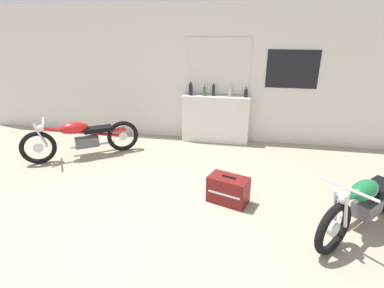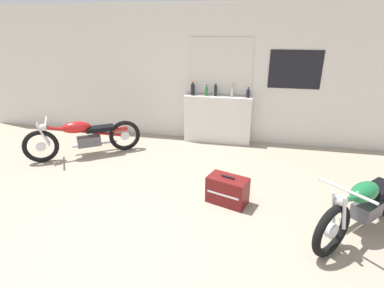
# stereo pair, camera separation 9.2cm
# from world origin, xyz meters

# --- Properties ---
(ground_plane) EXTENTS (24.00, 24.00, 0.00)m
(ground_plane) POSITION_xyz_m (0.00, 0.00, 0.00)
(ground_plane) COLOR gray
(wall_back) EXTENTS (10.00, 0.07, 2.80)m
(wall_back) POSITION_xyz_m (0.02, 3.57, 1.40)
(wall_back) COLOR silver
(wall_back) RESTS_ON ground_plane
(sill_counter) EXTENTS (1.41, 0.28, 1.00)m
(sill_counter) POSITION_xyz_m (0.76, 3.39, 0.50)
(sill_counter) COLOR silver
(sill_counter) RESTS_ON ground_plane
(bottle_leftmost) EXTENTS (0.08, 0.08, 0.31)m
(bottle_leftmost) POSITION_xyz_m (0.23, 3.37, 1.14)
(bottle_leftmost) COLOR black
(bottle_leftmost) RESTS_ON sill_counter
(bottle_left_center) EXTENTS (0.06, 0.06, 0.24)m
(bottle_left_center) POSITION_xyz_m (0.52, 3.37, 1.11)
(bottle_left_center) COLOR #23662D
(bottle_left_center) RESTS_ON sill_counter
(bottle_center) EXTENTS (0.06, 0.06, 0.30)m
(bottle_center) POSITION_xyz_m (0.70, 3.39, 1.13)
(bottle_center) COLOR black
(bottle_center) RESTS_ON sill_counter
(bottle_right_center) EXTENTS (0.07, 0.07, 0.27)m
(bottle_right_center) POSITION_xyz_m (1.04, 3.41, 1.12)
(bottle_right_center) COLOR #B7B2A8
(bottle_right_center) RESTS_ON sill_counter
(bottle_rightmost) EXTENTS (0.07, 0.07, 0.21)m
(bottle_rightmost) POSITION_xyz_m (1.37, 3.38, 1.09)
(bottle_rightmost) COLOR black
(bottle_rightmost) RESTS_ON sill_counter
(motorcycle_green) EXTENTS (1.42, 1.49, 0.78)m
(motorcycle_green) POSITION_xyz_m (2.88, 0.67, 0.39)
(motorcycle_green) COLOR black
(motorcycle_green) RESTS_ON ground_plane
(motorcycle_red) EXTENTS (1.81, 1.28, 0.78)m
(motorcycle_red) POSITION_xyz_m (-1.61, 2.09, 0.39)
(motorcycle_red) COLOR black
(motorcycle_red) RESTS_ON ground_plane
(hard_case_darkred) EXTENTS (0.62, 0.47, 0.42)m
(hard_case_darkred) POSITION_xyz_m (1.23, 1.00, 0.20)
(hard_case_darkred) COLOR maroon
(hard_case_darkred) RESTS_ON ground_plane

